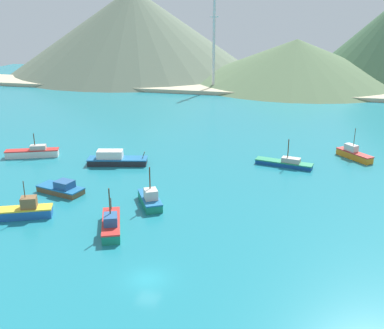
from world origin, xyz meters
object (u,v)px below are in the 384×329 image
fishing_boat_1 (33,152)px  fishing_boat_4 (24,211)px  fishing_boat_0 (150,199)px  fishing_boat_8 (285,163)px  fishing_boat_2 (354,154)px  fishing_boat_9 (116,159)px  fishing_boat_5 (111,224)px  fishing_boat_3 (61,188)px  radio_tower (214,45)px

fishing_boat_1 → fishing_boat_4: bearing=-60.7°
fishing_boat_0 → fishing_boat_8: fishing_boat_0 is taller
fishing_boat_2 → fishing_boat_9: fishing_boat_2 is taller
fishing_boat_8 → fishing_boat_2: bearing=31.1°
fishing_boat_1 → fishing_boat_9: 17.58m
fishing_boat_4 → fishing_boat_5: (13.51, -0.95, -0.06)m
fishing_boat_3 → fishing_boat_8: 40.09m
fishing_boat_8 → fishing_boat_4: bearing=-138.4°
fishing_boat_9 → fishing_boat_5: bearing=-68.7°
fishing_boat_5 → fishing_boat_8: (21.07, 31.69, -0.30)m
fishing_boat_4 → fishing_boat_5: size_ratio=0.95×
fishing_boat_1 → fishing_boat_3: fishing_boat_1 is taller
fishing_boat_0 → fishing_boat_8: 29.37m
fishing_boat_2 → fishing_boat_5: (-33.79, -39.37, 0.00)m
fishing_boat_0 → fishing_boat_4: fishing_boat_0 is taller
fishing_boat_0 → fishing_boat_3: bearing=175.4°
fishing_boat_1 → fishing_boat_5: (27.43, -25.81, 0.06)m
fishing_boat_0 → radio_tower: 100.98m
fishing_boat_1 → fishing_boat_2: (61.22, 13.56, 0.06)m
fishing_boat_1 → fishing_boat_5: bearing=-43.3°
fishing_boat_3 → fishing_boat_0: bearing=-4.6°
fishing_boat_1 → radio_tower: bearing=76.4°
fishing_boat_3 → radio_tower: (5.32, 98.25, 14.57)m
fishing_boat_0 → fishing_boat_5: (-2.37, -9.05, -0.01)m
radio_tower → fishing_boat_0: bearing=-84.3°
fishing_boat_8 → fishing_boat_9: (-30.93, -6.37, 0.37)m
fishing_boat_2 → radio_tower: (-41.28, 69.15, 14.40)m
fishing_boat_3 → radio_tower: 99.47m
fishing_boat_8 → radio_tower: bearing=110.4°
fishing_boat_1 → fishing_boat_4: fishing_boat_4 is taller
fishing_boat_0 → fishing_boat_3: 15.23m
fishing_boat_0 → radio_tower: size_ratio=0.24×
fishing_boat_2 → fishing_boat_4: size_ratio=0.87×
fishing_boat_0 → fishing_boat_1: bearing=150.7°
fishing_boat_0 → fishing_boat_9: (-12.23, 16.27, 0.05)m
fishing_boat_3 → radio_tower: radio_tower is taller
fishing_boat_9 → fishing_boat_2: bearing=17.8°
fishing_boat_2 → fishing_boat_4: (-47.30, -38.41, 0.06)m
fishing_boat_4 → fishing_boat_8: size_ratio=0.77×
fishing_boat_4 → fishing_boat_9: fishing_boat_4 is taller
fishing_boat_8 → fishing_boat_9: bearing=-168.4°
fishing_boat_4 → radio_tower: bearing=86.8°
fishing_boat_4 → fishing_boat_9: size_ratio=0.72×
fishing_boat_4 → fishing_boat_3: bearing=85.7°
fishing_boat_1 → fishing_boat_0: bearing=-29.3°
fishing_boat_5 → fishing_boat_8: 38.06m
fishing_boat_3 → fishing_boat_8: fishing_boat_8 is taller
fishing_boat_8 → fishing_boat_9: size_ratio=0.94×
fishing_boat_4 → radio_tower: (6.02, 107.56, 14.34)m
fishing_boat_4 → fishing_boat_8: 46.27m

